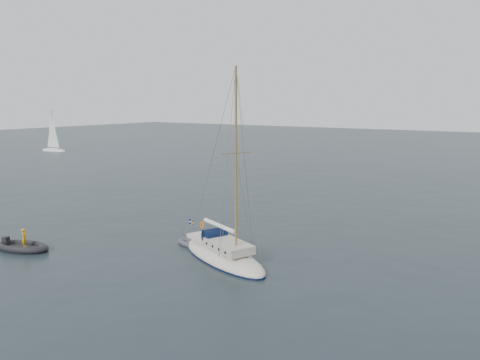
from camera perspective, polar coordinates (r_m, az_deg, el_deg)
The scene contains 5 objects.
ground at distance 30.34m, azimuth -1.32°, elevation -9.89°, with size 300.00×300.00×0.00m, color black.
sailboat at distance 30.35m, azimuth -2.05°, elevation -7.97°, with size 8.93×2.68×12.71m.
dinghy at distance 33.67m, azimuth -5.98°, elevation -7.67°, with size 2.54×1.15×0.36m.
rib at distance 35.83m, azimuth -25.01°, elevation -7.33°, with size 4.14×1.88×1.54m.
distant_yacht_a at distance 103.76m, azimuth -21.88°, elevation 5.37°, with size 6.69×3.57×8.86m.
Camera 1 is at (16.36, -23.48, 10.09)m, focal length 35.00 mm.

